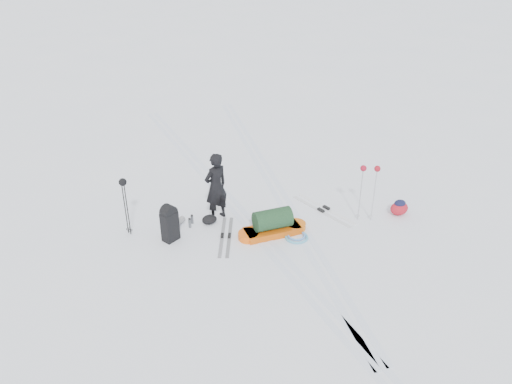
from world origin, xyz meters
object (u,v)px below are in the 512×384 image
at_px(ski_poles_black, 124,189).
at_px(expedition_rucksack, 171,222).
at_px(pulk_sled, 273,225).
at_px(skier, 216,187).

bearing_deg(ski_poles_black, expedition_rucksack, -23.91).
bearing_deg(ski_poles_black, pulk_sled, -13.66).
height_order(skier, pulk_sled, skier).
distance_m(pulk_sled, expedition_rucksack, 2.37).
bearing_deg(skier, expedition_rucksack, 0.28).
xyz_separation_m(pulk_sled, expedition_rucksack, (-2.26, 0.71, 0.18)).
distance_m(expedition_rucksack, ski_poles_black, 1.30).
bearing_deg(pulk_sled, ski_poles_black, 159.39).
relative_size(pulk_sled, ski_poles_black, 1.16).
bearing_deg(expedition_rucksack, pulk_sled, -46.45).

